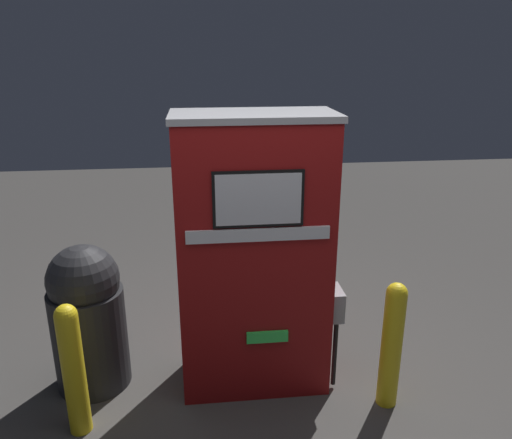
{
  "coord_description": "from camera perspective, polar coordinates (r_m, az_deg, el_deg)",
  "views": [
    {
      "loc": [
        -0.33,
        -2.78,
        2.28
      ],
      "look_at": [
        0.0,
        0.12,
        1.26
      ],
      "focal_mm": 35.0,
      "sensor_mm": 36.0,
      "label": 1
    }
  ],
  "objects": [
    {
      "name": "safety_bollard",
      "position": [
        3.43,
        15.27,
        -13.37
      ],
      "size": [
        0.13,
        0.13,
        0.89
      ],
      "color": "yellow",
      "rests_on": "ground_plane"
    },
    {
      "name": "ground_plane",
      "position": [
        3.61,
        0.23,
        -19.91
      ],
      "size": [
        14.0,
        14.0,
        0.0
      ],
      "primitive_type": "plane",
      "color": "#423F3D"
    },
    {
      "name": "safety_bollard_far",
      "position": [
        3.3,
        -20.19,
        -15.5
      ],
      "size": [
        0.14,
        0.14,
        0.88
      ],
      "color": "yellow",
      "rests_on": "ground_plane"
    },
    {
      "name": "trash_bin",
      "position": [
        3.66,
        -18.68,
        -10.46
      ],
      "size": [
        0.5,
        0.5,
        1.04
      ],
      "color": "#232326",
      "rests_on": "ground_plane"
    },
    {
      "name": "gas_pump",
      "position": [
        3.31,
        -0.19,
        -4.32
      ],
      "size": [
        1.09,
        0.52,
        1.9
      ],
      "color": "maroon",
      "rests_on": "ground_plane"
    }
  ]
}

